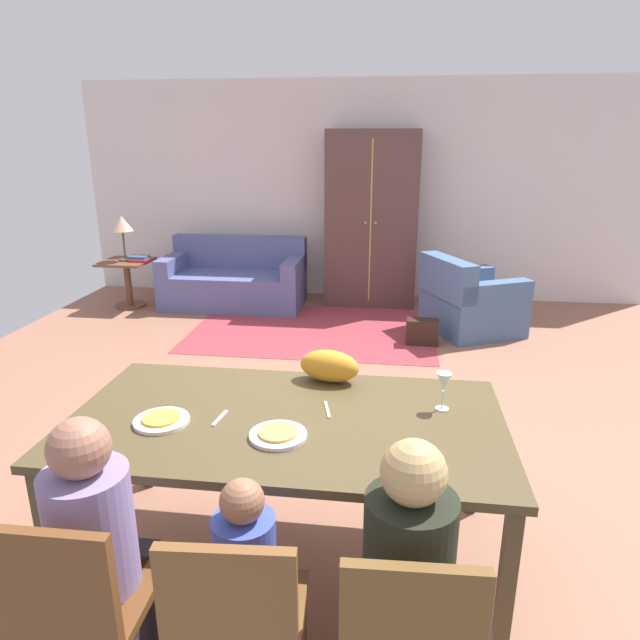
% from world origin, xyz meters
% --- Properties ---
extents(ground_plane, '(7.15, 6.10, 0.02)m').
position_xyz_m(ground_plane, '(0.00, 0.45, -0.01)').
color(ground_plane, '#915F49').
extents(back_wall, '(7.15, 0.10, 2.70)m').
position_xyz_m(back_wall, '(0.00, 3.55, 1.35)').
color(back_wall, silver).
rests_on(back_wall, ground_plane).
extents(dining_table, '(2.00, 1.08, 0.76)m').
position_xyz_m(dining_table, '(0.00, -1.49, 0.70)').
color(dining_table, '#4E4026').
rests_on(dining_table, ground_plane).
extents(plate_near_man, '(0.25, 0.25, 0.02)m').
position_xyz_m(plate_near_man, '(-0.55, -1.61, 0.77)').
color(plate_near_man, silver).
rests_on(plate_near_man, dining_table).
extents(pizza_near_man, '(0.17, 0.17, 0.01)m').
position_xyz_m(pizza_near_man, '(-0.55, -1.61, 0.78)').
color(pizza_near_man, gold).
rests_on(pizza_near_man, plate_near_man).
extents(plate_near_child, '(0.25, 0.25, 0.02)m').
position_xyz_m(plate_near_child, '(0.00, -1.67, 0.77)').
color(plate_near_child, silver).
rests_on(plate_near_child, dining_table).
extents(pizza_near_child, '(0.17, 0.17, 0.01)m').
position_xyz_m(pizza_near_child, '(0.00, -1.67, 0.78)').
color(pizza_near_child, gold).
rests_on(pizza_near_child, plate_near_child).
extents(wine_glass, '(0.07, 0.07, 0.19)m').
position_xyz_m(wine_glass, '(0.72, -1.31, 0.89)').
color(wine_glass, silver).
rests_on(wine_glass, dining_table).
extents(fork, '(0.04, 0.15, 0.01)m').
position_xyz_m(fork, '(-0.30, -1.54, 0.76)').
color(fork, silver).
rests_on(fork, dining_table).
extents(knife, '(0.05, 0.17, 0.01)m').
position_xyz_m(knife, '(0.18, -1.39, 0.76)').
color(knife, silver).
rests_on(knife, dining_table).
extents(dining_chair_man, '(0.43, 0.43, 0.87)m').
position_xyz_m(dining_chair_man, '(-0.55, -2.38, 0.49)').
color(dining_chair_man, brown).
rests_on(dining_chair_man, ground_plane).
extents(person_man, '(0.30, 0.40, 1.11)m').
position_xyz_m(person_man, '(-0.55, -2.21, 0.51)').
color(person_man, '#3D3A41').
rests_on(person_man, ground_plane).
extents(dining_chair_child, '(0.45, 0.45, 0.87)m').
position_xyz_m(dining_chair_child, '(0.01, -2.38, 0.49)').
color(dining_chair_child, brown).
rests_on(dining_chair_child, ground_plane).
extents(person_child, '(0.22, 0.29, 0.92)m').
position_xyz_m(person_child, '(-0.00, -2.21, 0.43)').
color(person_child, '#384146').
rests_on(person_child, ground_plane).
extents(dining_chair_woman, '(0.44, 0.44, 0.87)m').
position_xyz_m(dining_chair_woman, '(0.55, -2.38, 0.49)').
color(dining_chair_woman, brown).
rests_on(dining_chair_woman, ground_plane).
extents(person_woman, '(0.30, 0.41, 1.11)m').
position_xyz_m(person_woman, '(0.55, -2.21, 0.51)').
color(person_woman, '#3B3554').
rests_on(person_woman, ground_plane).
extents(cat, '(0.35, 0.22, 0.17)m').
position_xyz_m(cat, '(0.15, -1.05, 0.84)').
color(cat, orange).
rests_on(cat, dining_table).
extents(area_rug, '(2.60, 1.80, 0.01)m').
position_xyz_m(area_rug, '(-0.38, 1.98, 0.00)').
color(area_rug, '#97333C').
rests_on(area_rug, ground_plane).
extents(couch, '(1.70, 0.86, 0.82)m').
position_xyz_m(couch, '(-1.48, 2.84, 0.30)').
color(couch, '#52598E').
rests_on(couch, ground_plane).
extents(armchair, '(1.15, 1.14, 0.82)m').
position_xyz_m(armchair, '(1.28, 2.15, 0.32)').
color(armchair, '#45628A').
rests_on(armchair, ground_plane).
extents(armoire, '(1.10, 0.59, 2.10)m').
position_xyz_m(armoire, '(0.18, 3.16, 1.05)').
color(armoire, '#533634').
rests_on(armoire, ground_plane).
extents(side_table, '(0.56, 0.56, 0.58)m').
position_xyz_m(side_table, '(-2.76, 2.58, 0.38)').
color(side_table, brown).
rests_on(side_table, ground_plane).
extents(table_lamp, '(0.26, 0.26, 0.54)m').
position_xyz_m(table_lamp, '(-2.76, 2.58, 1.01)').
color(table_lamp, '#484631').
rests_on(table_lamp, side_table).
extents(book_lower, '(0.22, 0.16, 0.03)m').
position_xyz_m(book_lower, '(-2.58, 2.56, 0.59)').
color(book_lower, '#A0272E').
rests_on(book_lower, side_table).
extents(book_upper, '(0.22, 0.16, 0.03)m').
position_xyz_m(book_upper, '(-2.61, 2.60, 0.62)').
color(book_upper, '#28517A').
rests_on(book_upper, book_lower).
extents(handbag, '(0.32, 0.16, 0.26)m').
position_xyz_m(handbag, '(0.78, 1.68, 0.13)').
color(handbag, '#2F1E16').
rests_on(handbag, ground_plane).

